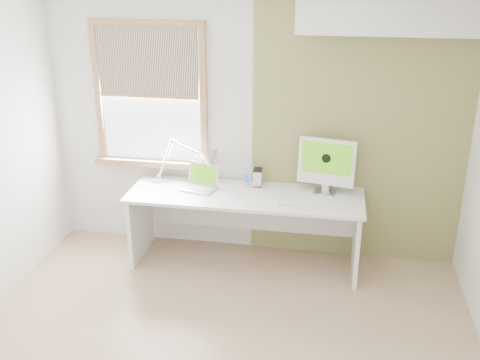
% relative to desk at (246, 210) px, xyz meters
% --- Properties ---
extents(room, '(4.04, 3.54, 2.64)m').
position_rel_desk_xyz_m(room, '(0.01, -1.44, 0.77)').
color(room, tan).
rests_on(room, ground).
extents(accent_wall, '(2.00, 0.02, 2.60)m').
position_rel_desk_xyz_m(accent_wall, '(1.01, 0.30, 0.77)').
color(accent_wall, olive).
rests_on(accent_wall, room).
extents(soffit, '(1.60, 0.40, 0.42)m').
position_rel_desk_xyz_m(soffit, '(1.21, 0.13, 1.87)').
color(soffit, white).
rests_on(soffit, room).
extents(window, '(1.20, 0.14, 1.42)m').
position_rel_desk_xyz_m(window, '(-0.99, 0.27, 1.01)').
color(window, '#AB724A').
rests_on(window, room).
extents(desk, '(2.20, 0.70, 0.73)m').
position_rel_desk_xyz_m(desk, '(0.00, 0.00, 0.00)').
color(desk, white).
rests_on(desk, room).
extents(desk_lamp, '(0.76, 0.30, 0.43)m').
position_rel_desk_xyz_m(desk_lamp, '(-0.48, 0.12, 0.42)').
color(desk_lamp, silver).
rests_on(desk_lamp, desk).
extents(laptop, '(0.38, 0.33, 0.23)m').
position_rel_desk_xyz_m(laptop, '(-0.45, 0.02, 0.25)').
color(laptop, silver).
rests_on(laptop, desk).
extents(phone_dock, '(0.08, 0.08, 0.13)m').
position_rel_desk_xyz_m(phone_dock, '(-0.03, 0.15, 0.23)').
color(phone_dock, silver).
rests_on(phone_dock, desk).
extents(external_drive, '(0.08, 0.13, 0.17)m').
position_rel_desk_xyz_m(external_drive, '(0.08, 0.17, 0.28)').
color(external_drive, silver).
rests_on(external_drive, desk).
extents(imac, '(0.54, 0.22, 0.52)m').
position_rel_desk_xyz_m(imac, '(0.73, 0.12, 0.49)').
color(imac, silver).
rests_on(imac, desk).
extents(keyboard, '(0.48, 0.16, 0.02)m').
position_rel_desk_xyz_m(keyboard, '(0.56, -0.19, 0.21)').
color(keyboard, white).
rests_on(keyboard, desk).
extents(mouse, '(0.07, 0.10, 0.03)m').
position_rel_desk_xyz_m(mouse, '(0.41, -0.20, 0.21)').
color(mouse, white).
rests_on(mouse, desk).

